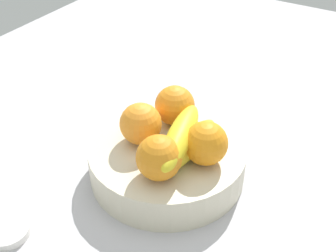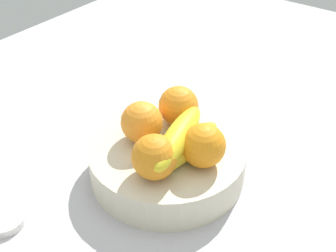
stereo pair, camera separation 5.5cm
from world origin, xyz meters
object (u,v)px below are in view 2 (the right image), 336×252
at_px(orange_front_left, 142,122).
at_px(orange_center, 204,145).
at_px(jar_lid, 4,219).
at_px(fruit_bowl, 168,159).
at_px(banana_bunch, 181,143).
at_px(orange_back_left, 178,106).
at_px(orange_front_right, 154,157).

bearing_deg(orange_front_left, orange_center, 95.40).
bearing_deg(orange_front_left, jar_lid, -21.20).
bearing_deg(fruit_bowl, jar_lid, -29.08).
relative_size(orange_center, banana_bunch, 0.39).
relative_size(orange_front_left, orange_center, 1.00).
bearing_deg(jar_lid, banana_bunch, 143.40).
bearing_deg(jar_lid, orange_back_left, 160.27).
distance_m(banana_bunch, jar_lid, 0.30).
distance_m(orange_back_left, banana_bunch, 0.10).
bearing_deg(orange_center, orange_back_left, -124.43).
xyz_separation_m(orange_back_left, banana_bunch, (0.08, 0.06, -0.00)).
bearing_deg(orange_front_right, jar_lid, -43.00).
bearing_deg(orange_center, orange_front_left, -84.60).
distance_m(fruit_bowl, orange_front_right, 0.10).
bearing_deg(jar_lid, orange_front_right, 137.00).
relative_size(fruit_bowl, orange_front_left, 3.77).
bearing_deg(banana_bunch, orange_front_right, -9.07).
relative_size(orange_front_right, orange_center, 1.00).
xyz_separation_m(orange_front_left, jar_lid, (0.23, -0.09, -0.09)).
distance_m(orange_front_right, jar_lid, 0.25).
xyz_separation_m(orange_front_left, orange_front_right, (0.06, 0.07, 0.00)).
bearing_deg(orange_front_right, orange_center, 147.16).
bearing_deg(orange_front_left, banana_bunch, 89.22).
bearing_deg(orange_front_right, banana_bunch, 170.93).
bearing_deg(fruit_bowl, orange_center, 89.00).
relative_size(orange_back_left, jar_lid, 1.08).
height_order(orange_front_right, banana_bunch, orange_front_right).
height_order(orange_front_right, orange_back_left, same).
relative_size(orange_front_right, banana_bunch, 0.39).
xyz_separation_m(banana_bunch, jar_lid, (0.23, -0.17, -0.09)).
height_order(orange_front_left, orange_center, same).
bearing_deg(jar_lid, orange_center, 139.60).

